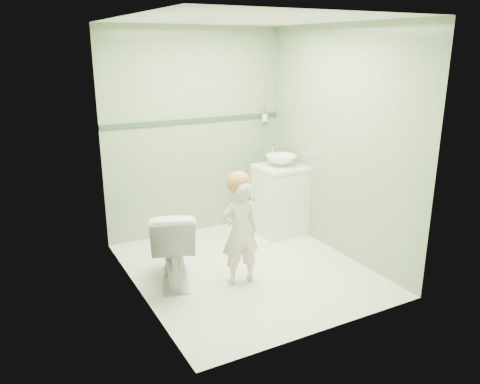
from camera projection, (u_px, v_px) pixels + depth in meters
ground at (247, 269)px, 4.87m from camera, size 2.50×2.50×0.00m
room_shell at (248, 154)px, 4.52m from camera, size 2.50×2.54×2.40m
trim_stripe at (195, 121)px, 5.52m from camera, size 2.20×0.02×0.05m
vanity at (280, 201)px, 5.72m from camera, size 0.52×0.50×0.80m
counter at (281, 167)px, 5.60m from camera, size 0.54×0.52×0.04m
basin at (281, 161)px, 5.58m from camera, size 0.37×0.37×0.13m
faucet at (273, 151)px, 5.71m from camera, size 0.03×0.13×0.18m
cup_holder at (264, 118)px, 5.88m from camera, size 0.26×0.07×0.21m
toilet at (173, 245)px, 4.52m from camera, size 0.64×0.83×0.75m
toddler at (240, 232)px, 4.47m from camera, size 0.40×0.29×1.02m
hair_cap at (239, 183)px, 4.35m from camera, size 0.23×0.23×0.23m
teal_toothbrush at (253, 199)px, 4.28m from camera, size 0.11×0.14×0.08m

